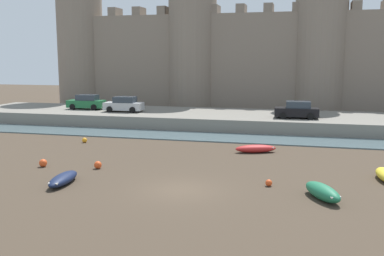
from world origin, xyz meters
TOP-DOWN VIEW (x-y plane):
  - ground_plane at (0.00, 0.00)m, footprint 160.00×160.00m
  - water_channel at (0.00, 15.99)m, footprint 80.00×4.50m
  - quay_road at (0.00, 23.24)m, footprint 59.80×10.00m
  - castle at (-0.00, 34.79)m, footprint 54.70×6.90m
  - rowboat_foreground_centre at (2.92, 10.58)m, footprint 3.22×1.99m
  - rowboat_foreground_right at (7.35, 0.20)m, footprint 2.23×3.01m
  - rowboat_midflat_right at (-6.69, -0.51)m, footprint 1.25×3.18m
  - mooring_buoy_mid_mud at (-11.36, 11.08)m, footprint 0.42×0.42m
  - mooring_buoy_near_channel at (-10.03, 2.79)m, footprint 0.51×0.51m
  - mooring_buoy_near_shore at (4.56, 1.86)m, footprint 0.38×0.38m
  - mooring_buoy_off_centre at (-6.36, 3.21)m, footprint 0.49×0.49m
  - car_quay_east at (5.68, 21.16)m, footprint 4.16×1.99m
  - car_quay_west at (-12.31, 21.98)m, footprint 4.16×1.99m
  - car_quay_centre_west at (-17.35, 23.28)m, footprint 4.16×1.99m

SIDE VIEW (x-z plane):
  - ground_plane at x=0.00m, z-range 0.00..0.00m
  - water_channel at x=0.00m, z-range 0.00..0.10m
  - mooring_buoy_near_shore at x=4.56m, z-range 0.00..0.38m
  - mooring_buoy_mid_mud at x=-11.36m, z-range 0.00..0.42m
  - mooring_buoy_off_centre at x=-6.36m, z-range 0.00..0.49m
  - mooring_buoy_near_channel at x=-10.03m, z-range 0.00..0.51m
  - rowboat_midflat_right at x=-6.69m, z-range 0.02..0.61m
  - rowboat_foreground_centre at x=2.92m, z-range 0.02..0.61m
  - rowboat_foreground_right at x=7.35m, z-range 0.02..0.78m
  - quay_road at x=0.00m, z-range 0.00..1.29m
  - car_quay_east at x=5.68m, z-range 1.26..2.88m
  - car_quay_west at x=-12.31m, z-range 1.26..2.88m
  - car_quay_centre_west at x=-17.35m, z-range 1.26..2.88m
  - castle at x=0.00m, z-range -2.48..18.79m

